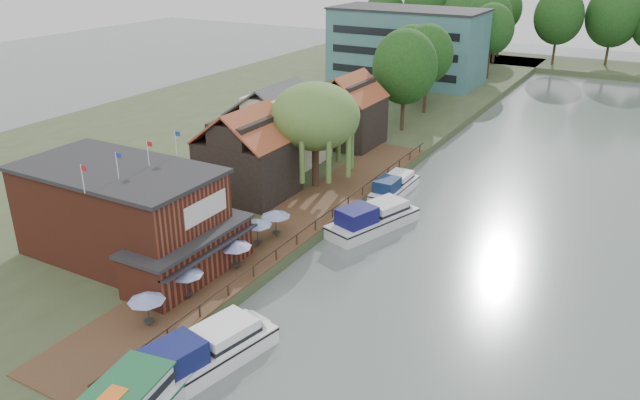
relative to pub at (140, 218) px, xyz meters
The scene contains 24 objects.
ground 14.79m from the pub, ahead, with size 260.00×260.00×0.00m, color slate.
land_bank 39.61m from the pub, 113.96° to the left, with size 50.00×140.00×1.00m, color #384728.
quay_deck 13.04m from the pub, 61.39° to the left, with size 6.00×50.00×0.10m, color #47301E.
quay_rail 14.76m from the pub, 52.89° to the left, with size 0.20×49.00×1.00m, color black, non-canonical shape.
pub is the anchor object (origin of this frame).
hotel_block 71.49m from the pub, 96.43° to the left, with size 25.40×12.40×12.30m, color #38666B, non-canonical shape.
cottage_a 15.05m from the pub, 93.81° to the left, with size 8.60×7.60×8.50m, color black, non-canonical shape.
cottage_b 25.33m from the pub, 99.09° to the left, with size 9.60×8.60×8.50m, color beige, non-canonical shape.
cottage_c 34.01m from the pub, 90.00° to the left, with size 7.60×7.60×8.50m, color black, non-canonical shape.
willow 20.36m from the pub, 80.07° to the left, with size 8.60×8.60×10.43m, color #476B2D, non-canonical shape.
umbrella_0 9.45m from the pub, 44.14° to the right, with size 2.38×2.38×2.38m, color #1B2E97, non-canonical shape.
umbrella_1 7.44m from the pub, 21.88° to the right, with size 2.34×2.34×2.38m, color navy, non-canonical shape.
umbrella_2 7.68m from the pub, 18.50° to the left, with size 2.45×2.45×2.38m, color navy, non-canonical shape.
umbrella_3 9.06m from the pub, 45.44° to the left, with size 2.37×2.37×2.38m, color navy, non-canonical shape.
umbrella_4 10.86m from the pub, 52.41° to the left, with size 2.44×2.44×2.38m, color navy, non-canonical shape.
cruiser_0 13.68m from the pub, 31.13° to the right, with size 3.51×10.85×2.67m, color white, non-canonical shape.
cruiser_1 19.97m from the pub, 53.18° to the left, with size 3.41×10.55×2.58m, color silver, non-canonical shape.
cruiser_2 26.54m from the pub, 67.37° to the left, with size 2.92×9.04×2.16m, color white, non-canonical shape.
bank_tree_0 43.02m from the pub, 85.74° to the left, with size 8.13×8.13×12.81m, color #143811, non-canonical shape.
bank_tree_1 52.59m from the pub, 87.23° to the left, with size 7.03×7.03×12.34m, color #143811, non-canonical shape.
bank_tree_2 57.17m from the pub, 91.64° to the left, with size 7.90×7.90×11.49m, color #143811, non-canonical shape.
bank_tree_3 80.88m from the pub, 87.45° to the left, with size 7.61×7.61×12.88m, color #143811, non-canonical shape.
bank_tree_4 85.74m from the pub, 88.82° to the left, with size 7.75×7.75×14.44m, color #143811, non-canonical shape.
bank_tree_5 96.53m from the pub, 89.79° to the left, with size 6.55×6.55×10.72m, color #143811, non-canonical shape.
Camera 1 is at (18.50, -31.06, 23.74)m, focal length 35.00 mm.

